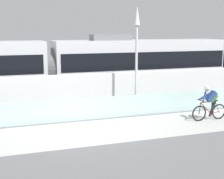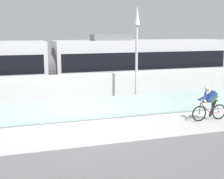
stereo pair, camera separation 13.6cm
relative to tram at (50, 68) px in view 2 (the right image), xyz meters
name	(u,v)px [view 2 (the right image)]	position (x,y,z in m)	size (l,w,h in m)	color
ground_plane	(88,132)	(0.55, -6.85, -1.89)	(200.00, 200.00, 0.00)	slate
bike_path_deck	(88,132)	(0.55, -6.85, -1.89)	(32.00, 3.20, 0.01)	beige
glass_parapet	(78,110)	(0.55, -5.00, -1.38)	(32.00, 0.05, 1.03)	silver
concrete_barrier_wall	(70,93)	(0.55, -3.20, -0.95)	(32.00, 0.36, 1.88)	white
tram_rail_near	(62,101)	(0.55, -0.72, -1.89)	(32.00, 0.08, 0.01)	#595654
tram_rail_far	(58,97)	(0.55, 0.72, -1.89)	(32.00, 0.08, 0.01)	#595654
tram	(50,68)	(0.00, 0.00, 0.00)	(22.56, 2.54, 3.81)	silver
cyclist_on_bike	(210,104)	(6.25, -6.85, -1.11)	(1.77, 0.58, 1.61)	black
lamp_post_antenna	(137,47)	(3.53, -4.70, 1.40)	(0.28, 0.28, 5.20)	gray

